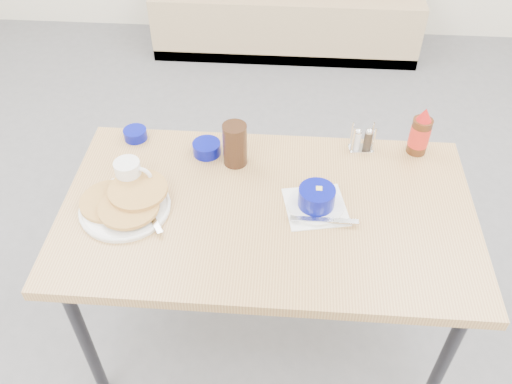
# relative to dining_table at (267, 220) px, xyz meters

# --- Properties ---
(ground) EXTENTS (6.00, 6.00, 0.00)m
(ground) POSITION_rel_dining_table_xyz_m (0.00, -0.25, -0.70)
(ground) COLOR slate
(ground) RESTS_ON ground
(dining_table) EXTENTS (1.40, 0.80, 0.76)m
(dining_table) POSITION_rel_dining_table_xyz_m (0.00, 0.00, 0.00)
(dining_table) COLOR tan
(dining_table) RESTS_ON ground
(pancake_plate) EXTENTS (0.31, 0.30, 0.05)m
(pancake_plate) POSITION_rel_dining_table_xyz_m (-0.48, -0.04, 0.08)
(pancake_plate) COLOR white
(pancake_plate) RESTS_ON dining_table
(coffee_mug) EXTENTS (0.13, 0.09, 0.10)m
(coffee_mug) POSITION_rel_dining_table_xyz_m (-0.48, 0.08, 0.11)
(coffee_mug) COLOR white
(coffee_mug) RESTS_ON dining_table
(grits_setting) EXTENTS (0.26, 0.24, 0.08)m
(grits_setting) POSITION_rel_dining_table_xyz_m (0.16, 0.01, 0.10)
(grits_setting) COLOR white
(grits_setting) RESTS_ON dining_table
(creamer_bowl) EXTENTS (0.09, 0.09, 0.04)m
(creamer_bowl) POSITION_rel_dining_table_xyz_m (-0.53, 0.34, 0.08)
(creamer_bowl) COLOR #050B7F
(creamer_bowl) RESTS_ON dining_table
(butter_bowl) EXTENTS (0.10, 0.10, 0.05)m
(butter_bowl) POSITION_rel_dining_table_xyz_m (-0.24, 0.27, 0.09)
(butter_bowl) COLOR #050B7F
(butter_bowl) RESTS_ON dining_table
(amber_tumbler) EXTENTS (0.10, 0.10, 0.17)m
(amber_tumbler) POSITION_rel_dining_table_xyz_m (-0.13, 0.23, 0.14)
(amber_tumbler) COLOR black
(amber_tumbler) RESTS_ON dining_table
(condiment_caddy) EXTENTS (0.10, 0.06, 0.11)m
(condiment_caddy) POSITION_rel_dining_table_xyz_m (0.34, 0.34, 0.10)
(condiment_caddy) COLOR silver
(condiment_caddy) RESTS_ON dining_table
(syrup_bottle) EXTENTS (0.07, 0.07, 0.19)m
(syrup_bottle) POSITION_rel_dining_table_xyz_m (0.54, 0.34, 0.15)
(syrup_bottle) COLOR #47230F
(syrup_bottle) RESTS_ON dining_table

